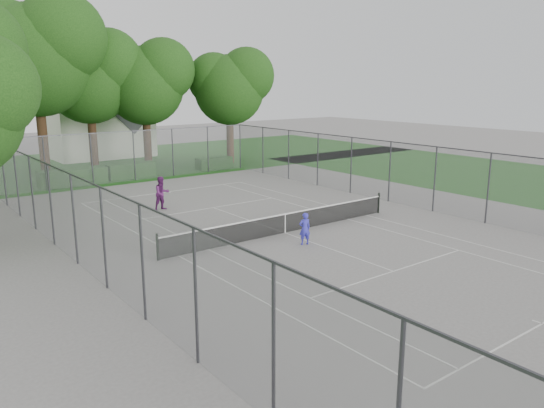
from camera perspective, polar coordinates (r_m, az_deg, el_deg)
ground at (r=24.57m, az=1.42°, el=-3.15°), size 120.00×120.00×0.00m
grass_far at (r=47.27m, az=-18.79°, el=4.00°), size 60.00×20.00×0.00m
grass_right at (r=41.70m, az=25.72°, el=2.28°), size 16.00×40.00×0.00m
court_markings at (r=24.56m, az=1.42°, el=-3.13°), size 11.03×23.83×0.01m
tennis_net at (r=24.43m, az=1.43°, el=-1.99°), size 12.87×0.10×1.10m
perimeter_fence at (r=24.13m, az=1.44°, el=0.99°), size 18.08×34.08×3.52m
tree_far_left at (r=42.19m, az=-24.00°, el=14.81°), size 9.07×8.28×13.03m
tree_far_midleft at (r=44.10m, az=-19.03°, el=13.13°), size 7.55×6.90×10.86m
tree_far_midright at (r=44.33m, az=-13.43°, el=12.94°), size 7.14×6.52×10.26m
tree_far_right at (r=45.69m, az=-4.49°, el=12.74°), size 6.74×6.16×9.69m
hedge_left at (r=38.32m, az=-20.63°, el=2.73°), size 4.41×1.32×1.10m
hedge_mid at (r=39.92m, az=-14.91°, el=3.50°), size 3.46×0.99×1.09m
hedge_right at (r=43.24m, az=-6.25°, el=4.42°), size 2.94×1.08×0.88m
house at (r=52.34m, az=-18.30°, el=9.62°), size 8.64×6.70×10.76m
girl_player at (r=22.73m, az=3.54°, el=-2.66°), size 0.59×0.48×1.40m
woman_player at (r=29.42m, az=-11.75°, el=1.14°), size 0.95×0.77×1.84m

